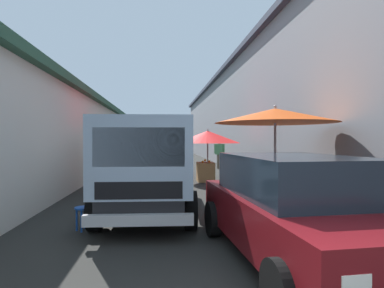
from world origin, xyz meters
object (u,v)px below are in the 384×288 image
Objects in this scene: delivery_truck at (147,170)px; vendor_by_crates at (219,152)px; parked_scooter at (123,165)px; hatchback_car at (296,208)px; fruit_stall_far_right at (207,141)px; fruit_stall_near_left at (134,133)px; plastic_stool at (83,213)px; fruit_stall_near_right at (276,131)px.

delivery_truck is 3.03× the size of vendor_by_crates.
hatchback_car is at bearing -161.72° from parked_scooter.
fruit_stall_far_right is 4.62m from parked_scooter.
parked_scooter is (-2.68, 5.13, -0.50)m from vendor_by_crates.
delivery_truck is 11.85m from vendor_by_crates.
plastic_stool is at bearing 173.53° from fruit_stall_near_left.
delivery_truck is at bearing 95.41° from fruit_stall_near_right.
fruit_stall_far_right is at bearing -19.83° from delivery_truck.
fruit_stall_near_left reaches higher than hatchback_car.
fruit_stall_near_left is 1.43× the size of parked_scooter.
hatchback_car reaches higher than parked_scooter.
fruit_stall_near_right is at bearing -15.08° from hatchback_car.
fruit_stall_near_left is 4.25m from delivery_truck.
hatchback_car is 2.38× the size of parked_scooter.
parked_scooter is (8.59, 1.48, -0.59)m from delivery_truck.
vendor_by_crates is (11.00, -0.78, -0.92)m from fruit_stall_near_right.
fruit_stall_near_left is at bearing -6.47° from plastic_stool.
fruit_stall_far_right is 1.09× the size of fruit_stall_near_left.
delivery_truck is 11.46× the size of plastic_stool.
delivery_truck reaches higher than hatchback_car.
delivery_truck is at bearing -170.20° from parked_scooter.
fruit_stall_far_right is 5.79m from fruit_stall_near_right.
hatchback_car reaches higher than plastic_stool.
vendor_by_crates is (5.26, -1.48, -0.68)m from fruit_stall_far_right.
fruit_stall_near_right is at bearing -138.05° from fruit_stall_near_left.
parked_scooter is (10.98, 3.63, -0.29)m from hatchback_car.
delivery_truck is at bearing 160.17° from fruit_stall_far_right.
fruit_stall_near_right reaches higher than fruit_stall_near_left.
hatchback_car is (-6.51, -2.74, -1.16)m from fruit_stall_near_left.
fruit_stall_near_right is 1.60× the size of parked_scooter.
fruit_stall_near_left is at bearing -168.78° from parked_scooter.
fruit_stall_far_right reaches higher than hatchback_car.
hatchback_car is 3.23m from delivery_truck.
fruit_stall_near_right is at bearing -84.59° from delivery_truck.
vendor_by_crates is at bearing -4.08° from fruit_stall_near_right.
hatchback_car is 9.23× the size of plastic_stool.
delivery_truck is 2.95× the size of parked_scooter.
delivery_truck is at bearing -171.76° from fruit_stall_near_left.
fruit_stall_near_right is 6.21× the size of plastic_stool.
hatchback_car is (-8.41, 0.02, -0.90)m from fruit_stall_far_right.
delivery_truck is (2.39, 2.14, 0.30)m from hatchback_car.
vendor_by_crates is at bearing -6.28° from hatchback_car.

